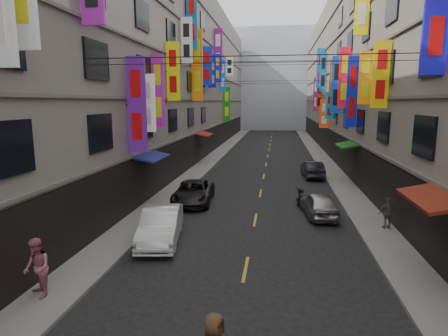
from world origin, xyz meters
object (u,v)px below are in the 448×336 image
(car_right_mid, at_px, (319,204))
(pedestrian_rfar, at_px, (388,213))
(scooter_far_right, at_px, (300,196))
(car_left_far, at_px, (194,192))
(pedestrian_lfar, at_px, (37,268))
(car_left_mid, at_px, (161,225))
(car_right_far, at_px, (312,169))

(car_right_mid, height_order, pedestrian_rfar, pedestrian_rfar)
(car_right_mid, bearing_deg, scooter_far_right, -78.56)
(car_left_far, relative_size, pedestrian_lfar, 2.54)
(car_left_mid, bearing_deg, car_right_mid, 23.82)
(car_right_far, bearing_deg, pedestrian_lfar, 59.68)
(car_left_mid, height_order, pedestrian_rfar, pedestrian_rfar)
(car_left_far, xyz_separation_m, pedestrian_lfar, (-2.28, -12.03, 0.40))
(car_right_mid, bearing_deg, pedestrian_lfar, 39.62)
(car_right_mid, height_order, pedestrian_lfar, pedestrian_lfar)
(pedestrian_rfar, bearing_deg, scooter_far_right, -60.01)
(car_left_far, height_order, pedestrian_rfar, pedestrian_rfar)
(car_left_far, height_order, pedestrian_lfar, pedestrian_lfar)
(car_right_far, height_order, pedestrian_lfar, pedestrian_lfar)
(car_left_mid, distance_m, pedestrian_lfar, 5.90)
(car_left_far, relative_size, pedestrian_rfar, 3.12)
(car_left_mid, distance_m, pedestrian_rfar, 10.85)
(car_right_far, distance_m, pedestrian_rfar, 13.09)
(scooter_far_right, xyz_separation_m, car_left_far, (-6.54, -0.82, 0.23))
(car_left_far, distance_m, pedestrian_rfar, 11.07)
(pedestrian_lfar, bearing_deg, car_right_mid, 87.85)
(scooter_far_right, distance_m, pedestrian_lfar, 15.61)
(scooter_far_right, xyz_separation_m, pedestrian_lfar, (-8.82, -12.86, 0.63))
(car_left_far, relative_size, car_right_far, 1.18)
(car_right_far, xyz_separation_m, pedestrian_rfar, (2.45, -12.86, 0.22))
(car_right_far, relative_size, pedestrian_rfar, 2.65)
(car_right_mid, xyz_separation_m, car_right_far, (0.60, 10.91, 0.01))
(car_left_far, distance_m, car_right_far, 12.18)
(scooter_far_right, bearing_deg, car_left_mid, 57.88)
(car_left_mid, xyz_separation_m, pedestrian_rfar, (10.45, 2.92, 0.14))
(pedestrian_rfar, bearing_deg, car_right_far, -90.19)
(car_left_mid, bearing_deg, car_left_far, 80.43)
(car_right_mid, relative_size, pedestrian_lfar, 2.05)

